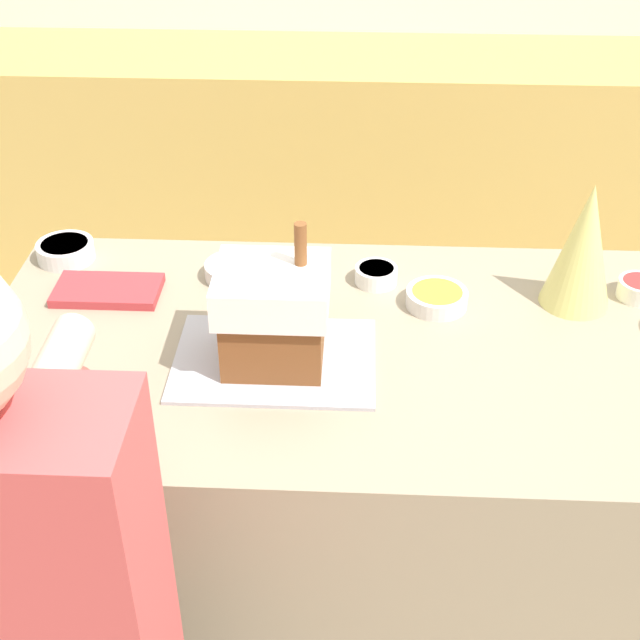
% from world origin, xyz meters
% --- Properties ---
extents(ground_plane, '(12.00, 12.00, 0.00)m').
position_xyz_m(ground_plane, '(0.00, 0.00, 0.00)').
color(ground_plane, tan).
extents(back_cabinet_block, '(6.00, 0.60, 0.92)m').
position_xyz_m(back_cabinet_block, '(0.00, 1.95, 0.46)').
color(back_cabinet_block, tan).
rests_on(back_cabinet_block, ground_plane).
extents(kitchen_island, '(1.60, 0.84, 0.94)m').
position_xyz_m(kitchen_island, '(0.00, 0.00, 0.47)').
color(kitchen_island, gray).
rests_on(kitchen_island, ground_plane).
extents(baking_tray, '(0.40, 0.29, 0.01)m').
position_xyz_m(baking_tray, '(-0.18, -0.06, 0.95)').
color(baking_tray, '#B2B2BC').
rests_on(baking_tray, kitchen_island).
extents(gingerbread_house, '(0.22, 0.19, 0.29)m').
position_xyz_m(gingerbread_house, '(-0.17, -0.06, 1.06)').
color(gingerbread_house, brown).
rests_on(gingerbread_house, baking_tray).
extents(decorative_tree, '(0.15, 0.15, 0.28)m').
position_xyz_m(decorative_tree, '(0.46, 0.18, 1.09)').
color(decorative_tree, '#DBD675').
rests_on(decorative_tree, kitchen_island).
extents(candy_bowl_far_right, '(0.09, 0.09, 0.04)m').
position_xyz_m(candy_bowl_far_right, '(0.61, 0.21, 0.97)').
color(candy_bowl_far_right, white).
rests_on(candy_bowl_far_right, kitchen_island).
extents(candy_bowl_near_tray_left, '(0.14, 0.14, 0.04)m').
position_xyz_m(candy_bowl_near_tray_left, '(-0.30, 0.25, 0.96)').
color(candy_bowl_near_tray_left, silver).
rests_on(candy_bowl_near_tray_left, kitchen_island).
extents(candy_bowl_center_rear, '(0.13, 0.13, 0.04)m').
position_xyz_m(candy_bowl_center_rear, '(0.16, 0.16, 0.96)').
color(candy_bowl_center_rear, silver).
rests_on(candy_bowl_center_rear, kitchen_island).
extents(candy_bowl_beside_tree, '(0.10, 0.10, 0.04)m').
position_xyz_m(candy_bowl_beside_tree, '(0.03, 0.25, 0.97)').
color(candy_bowl_beside_tree, white).
rests_on(candy_bowl_beside_tree, kitchen_island).
extents(candy_bowl_behind_tray, '(0.13, 0.13, 0.04)m').
position_xyz_m(candy_bowl_behind_tray, '(-0.70, 0.31, 0.97)').
color(candy_bowl_behind_tray, white).
rests_on(candy_bowl_behind_tray, kitchen_island).
extents(cookbook, '(0.23, 0.13, 0.02)m').
position_xyz_m(cookbook, '(-0.57, 0.17, 0.95)').
color(cookbook, '#B23338').
rests_on(cookbook, kitchen_island).
extents(mug, '(0.09, 0.09, 0.08)m').
position_xyz_m(mug, '(-0.53, -0.24, 0.98)').
color(mug, '#B24238').
rests_on(mug, kitchen_island).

